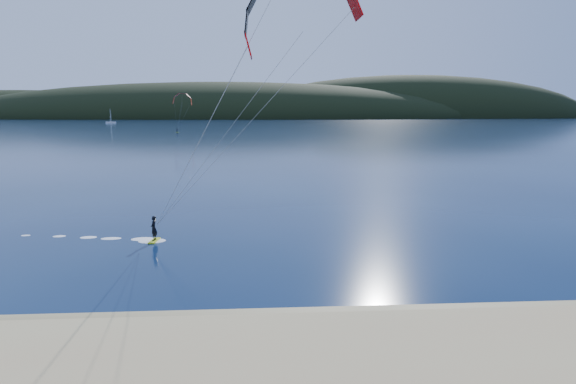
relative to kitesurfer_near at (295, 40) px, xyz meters
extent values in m
plane|color=#071835|center=(-4.84, -15.18, -13.85)|extent=(1800.00, 1800.00, 0.00)
cube|color=#978558|center=(-4.84, -10.68, -13.80)|extent=(220.00, 2.50, 0.10)
ellipsoid|color=black|center=(-54.84, 704.82, -13.85)|extent=(840.00, 280.00, 110.00)
ellipsoid|color=black|center=(255.16, 744.82, -13.85)|extent=(600.00, 240.00, 140.00)
ellipsoid|color=black|center=(-384.84, 764.82, -13.85)|extent=(520.00, 220.00, 90.00)
cube|color=#C8E31A|center=(-10.08, 3.09, -13.80)|extent=(0.64, 1.52, 0.08)
imported|color=black|center=(-10.08, 3.09, -12.86)|extent=(0.51, 0.71, 1.82)
cylinder|color=gray|center=(-4.62, 1.31, -6.01)|extent=(0.02, 0.02, 16.86)
cube|color=#C8E31A|center=(-41.08, 193.01, -13.79)|extent=(1.47, 1.41, 0.09)
imported|color=black|center=(-41.08, 193.01, -12.81)|extent=(1.17, 1.16, 1.90)
cylinder|color=gray|center=(-38.90, 189.49, -6.33)|extent=(0.02, 0.02, 14.33)
cube|color=white|center=(-129.67, 380.54, -13.32)|extent=(8.90, 5.29, 1.48)
cylinder|color=white|center=(-129.67, 380.54, -7.50)|extent=(0.21, 0.21, 11.64)
cube|color=white|center=(-129.62, 382.02, -7.50)|extent=(0.93, 2.63, 8.47)
cube|color=white|center=(-129.62, 378.84, -9.62)|extent=(0.73, 2.03, 5.29)
camera|label=1|loc=(-2.29, -30.37, -4.50)|focal=28.94mm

